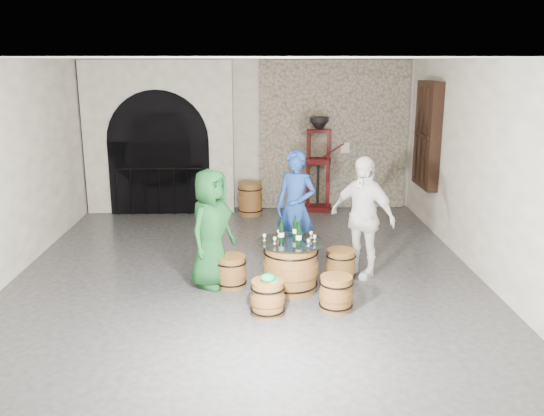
{
  "coord_description": "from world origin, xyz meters",
  "views": [
    {
      "loc": [
        0.17,
        -8.43,
        3.17
      ],
      "look_at": [
        0.37,
        -0.18,
        1.05
      ],
      "focal_mm": 38.0,
      "sensor_mm": 36.0,
      "label": 1
    }
  ],
  "objects_px": {
    "barrel_stool_left": "(231,271)",
    "person_green": "(211,228)",
    "wine_bottle_left": "(281,232)",
    "barrel_table": "(291,266)",
    "person_white": "(362,217)",
    "side_barrel": "(250,199)",
    "barrel_stool_near_right": "(336,293)",
    "person_blue": "(296,207)",
    "barrel_stool_near_left": "(268,298)",
    "corking_press": "(318,157)",
    "barrel_stool_far": "(294,255)",
    "barrel_stool_right": "(341,265)",
    "wine_bottle_right": "(295,229)",
    "wine_bottle_center": "(299,235)"
  },
  "relations": [
    {
      "from": "side_barrel",
      "to": "corking_press",
      "type": "distance_m",
      "value": 1.71
    },
    {
      "from": "barrel_stool_far",
      "to": "person_green",
      "type": "bearing_deg",
      "value": -152.68
    },
    {
      "from": "wine_bottle_right",
      "to": "corking_press",
      "type": "xyz_separation_m",
      "value": [
        0.77,
        4.31,
        0.31
      ]
    },
    {
      "from": "wine_bottle_right",
      "to": "barrel_stool_near_right",
      "type": "bearing_deg",
      "value": -59.95
    },
    {
      "from": "person_green",
      "to": "wine_bottle_center",
      "type": "distance_m",
      "value": 1.27
    },
    {
      "from": "person_white",
      "to": "barrel_table",
      "type": "bearing_deg",
      "value": -110.48
    },
    {
      "from": "barrel_stool_left",
      "to": "person_white",
      "type": "distance_m",
      "value": 2.1
    },
    {
      "from": "barrel_table",
      "to": "side_barrel",
      "type": "distance_m",
      "value": 4.21
    },
    {
      "from": "barrel_stool_near_right",
      "to": "person_blue",
      "type": "height_order",
      "value": "person_blue"
    },
    {
      "from": "person_blue",
      "to": "barrel_stool_near_left",
      "type": "bearing_deg",
      "value": -75.41
    },
    {
      "from": "person_white",
      "to": "wine_bottle_right",
      "type": "height_order",
      "value": "person_white"
    },
    {
      "from": "wine_bottle_left",
      "to": "barrel_table",
      "type": "bearing_deg",
      "value": -0.27
    },
    {
      "from": "barrel_stool_right",
      "to": "wine_bottle_right",
      "type": "height_order",
      "value": "wine_bottle_right"
    },
    {
      "from": "wine_bottle_left",
      "to": "wine_bottle_center",
      "type": "relative_size",
      "value": 1.0
    },
    {
      "from": "barrel_stool_near_left",
      "to": "corking_press",
      "type": "distance_m",
      "value": 5.5
    },
    {
      "from": "person_green",
      "to": "wine_bottle_right",
      "type": "bearing_deg",
      "value": -60.56
    },
    {
      "from": "wine_bottle_right",
      "to": "corking_press",
      "type": "bearing_deg",
      "value": 79.91
    },
    {
      "from": "barrel_stool_near_right",
      "to": "corking_press",
      "type": "height_order",
      "value": "corking_press"
    },
    {
      "from": "barrel_table",
      "to": "wine_bottle_center",
      "type": "height_order",
      "value": "wine_bottle_center"
    },
    {
      "from": "barrel_stool_far",
      "to": "barrel_stool_near_left",
      "type": "bearing_deg",
      "value": -104.92
    },
    {
      "from": "barrel_stool_near_right",
      "to": "person_green",
      "type": "relative_size",
      "value": 0.27
    },
    {
      "from": "person_blue",
      "to": "wine_bottle_center",
      "type": "distance_m",
      "value": 1.34
    },
    {
      "from": "barrel_stool_left",
      "to": "barrel_stool_near_left",
      "type": "height_order",
      "value": "same"
    },
    {
      "from": "barrel_stool_near_right",
      "to": "barrel_stool_near_left",
      "type": "distance_m",
      "value": 0.9
    },
    {
      "from": "person_blue",
      "to": "side_barrel",
      "type": "height_order",
      "value": "person_blue"
    },
    {
      "from": "barrel_stool_right",
      "to": "barrel_stool_near_right",
      "type": "xyz_separation_m",
      "value": [
        -0.21,
        -1.07,
        0.0
      ]
    },
    {
      "from": "barrel_stool_near_left",
      "to": "barrel_stool_near_right",
      "type": "bearing_deg",
      "value": 8.42
    },
    {
      "from": "barrel_stool_right",
      "to": "side_barrel",
      "type": "distance_m",
      "value": 4.01
    },
    {
      "from": "wine_bottle_left",
      "to": "corking_press",
      "type": "distance_m",
      "value": 4.6
    },
    {
      "from": "barrel_table",
      "to": "barrel_stool_near_right",
      "type": "xyz_separation_m",
      "value": [
        0.56,
        -0.66,
        -0.13
      ]
    },
    {
      "from": "person_white",
      "to": "side_barrel",
      "type": "xyz_separation_m",
      "value": [
        -1.71,
        3.59,
        -0.57
      ]
    },
    {
      "from": "barrel_stool_near_left",
      "to": "wine_bottle_left",
      "type": "xyz_separation_m",
      "value": [
        0.21,
        0.8,
        0.63
      ]
    },
    {
      "from": "barrel_stool_near_left",
      "to": "barrel_stool_left",
      "type": "bearing_deg",
      "value": 117.74
    },
    {
      "from": "barrel_table",
      "to": "wine_bottle_right",
      "type": "height_order",
      "value": "wine_bottle_right"
    },
    {
      "from": "person_blue",
      "to": "corking_press",
      "type": "height_order",
      "value": "corking_press"
    },
    {
      "from": "person_white",
      "to": "person_blue",
      "type": "bearing_deg",
      "value": -171.85
    },
    {
      "from": "side_barrel",
      "to": "barrel_stool_left",
      "type": "bearing_deg",
      "value": -93.24
    },
    {
      "from": "person_blue",
      "to": "wine_bottle_right",
      "type": "height_order",
      "value": "person_blue"
    },
    {
      "from": "person_white",
      "to": "wine_bottle_right",
      "type": "xyz_separation_m",
      "value": [
        -1.02,
        -0.4,
        -0.06
      ]
    },
    {
      "from": "barrel_table",
      "to": "person_blue",
      "type": "height_order",
      "value": "person_blue"
    },
    {
      "from": "wine_bottle_left",
      "to": "corking_press",
      "type": "relative_size",
      "value": 0.16
    },
    {
      "from": "person_green",
      "to": "corking_press",
      "type": "height_order",
      "value": "corking_press"
    },
    {
      "from": "barrel_stool_right",
      "to": "wine_bottle_left",
      "type": "distance_m",
      "value": 1.17
    },
    {
      "from": "person_green",
      "to": "wine_bottle_center",
      "type": "bearing_deg",
      "value": -74.47
    },
    {
      "from": "barrel_stool_left",
      "to": "barrel_stool_near_left",
      "type": "distance_m",
      "value": 1.09
    },
    {
      "from": "barrel_table",
      "to": "wine_bottle_left",
      "type": "height_order",
      "value": "wine_bottle_left"
    },
    {
      "from": "person_green",
      "to": "side_barrel",
      "type": "height_order",
      "value": "person_green"
    },
    {
      "from": "barrel_stool_far",
      "to": "corking_press",
      "type": "xyz_separation_m",
      "value": [
        0.74,
        3.63,
        0.95
      ]
    },
    {
      "from": "barrel_table",
      "to": "corking_press",
      "type": "bearing_deg",
      "value": 79.42
    },
    {
      "from": "barrel_stool_left",
      "to": "person_green",
      "type": "xyz_separation_m",
      "value": [
        -0.27,
        0.06,
        0.63
      ]
    }
  ]
}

